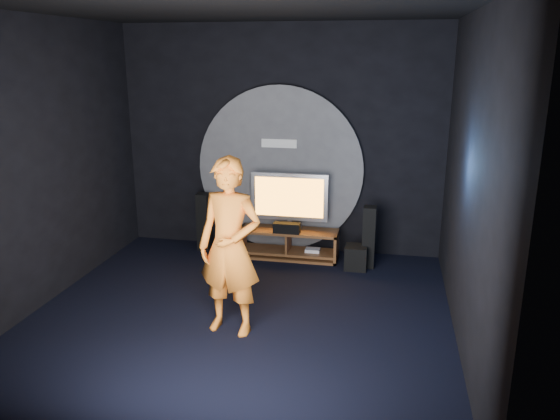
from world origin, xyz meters
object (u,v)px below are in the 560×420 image
object	(u,v)px
tower_speaker_right	(369,237)
subwoofer	(356,257)
player	(230,247)
tower_speaker_left	(204,222)
media_console	(289,245)
tv	(289,199)

from	to	relation	value
tower_speaker_right	subwoofer	world-z (taller)	tower_speaker_right
player	tower_speaker_left	bearing A→B (deg)	123.69
media_console	tv	distance (m)	0.73
tower_speaker_right	media_console	bearing A→B (deg)	173.47
media_console	player	xyz separation A→B (m)	(-0.22, -2.39, 0.81)
media_console	tv	size ratio (longest dim) A/B	1.29
tv	tower_speaker_right	distance (m)	1.32
subwoofer	tower_speaker_right	bearing A→B (deg)	34.03
tower_speaker_right	subwoofer	bearing A→B (deg)	-145.97
subwoofer	player	distance (m)	2.62
subwoofer	tower_speaker_left	bearing A→B (deg)	171.56
media_console	tv	bearing A→B (deg)	95.64
tower_speaker_left	subwoofer	world-z (taller)	tower_speaker_left
tv	player	xyz separation A→B (m)	(-0.21, -2.46, 0.08)
tower_speaker_left	player	bearing A→B (deg)	-64.62
tower_speaker_left	tower_speaker_right	distance (m)	2.63
media_console	tower_speaker_left	distance (m)	1.43
tower_speaker_left	subwoofer	size ratio (longest dim) A/B	2.63
media_console	tower_speaker_right	size ratio (longest dim) A/B	1.65
media_console	tower_speaker_left	bearing A→B (deg)	175.48
media_console	subwoofer	distance (m)	1.08
tower_speaker_left	tower_speaker_right	size ratio (longest dim) A/B	1.00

